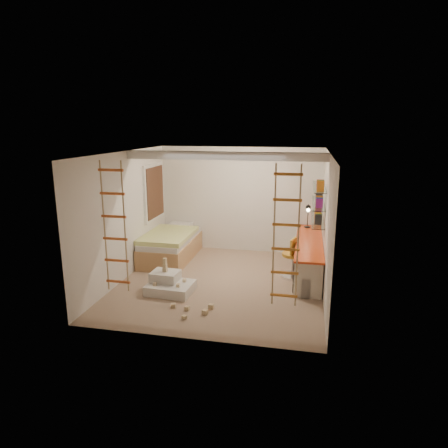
% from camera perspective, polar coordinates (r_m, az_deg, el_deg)
% --- Properties ---
extents(floor, '(4.50, 4.50, 0.00)m').
position_cam_1_polar(floor, '(8.18, -0.43, -8.34)').
color(floor, '#9E7E66').
rests_on(floor, ground).
extents(ceiling_beam, '(4.00, 0.18, 0.16)m').
position_cam_1_polar(ceiling_beam, '(7.89, -0.00, 9.71)').
color(ceiling_beam, white).
rests_on(ceiling_beam, ceiling).
extents(window_frame, '(0.06, 1.15, 1.35)m').
position_cam_1_polar(window_frame, '(9.72, -10.01, 4.52)').
color(window_frame, white).
rests_on(window_frame, wall_left).
extents(window_blind, '(0.02, 1.00, 1.20)m').
position_cam_1_polar(window_blind, '(9.70, -9.79, 4.51)').
color(window_blind, '#4C2D1E').
rests_on(window_blind, window_frame).
extents(rope_ladder_left, '(0.41, 0.04, 2.13)m').
position_cam_1_polar(rope_ladder_left, '(6.57, -15.36, -0.52)').
color(rope_ladder_left, '#C64B21').
rests_on(rope_ladder_left, ceiling).
extents(rope_ladder_right, '(0.41, 0.04, 2.13)m').
position_cam_1_polar(rope_ladder_right, '(5.87, 8.85, -1.87)').
color(rope_ladder_right, '#C37D21').
rests_on(rope_ladder_right, ceiling).
extents(waste_bin, '(0.30, 0.30, 0.37)m').
position_cam_1_polar(waste_bin, '(7.65, 11.62, -8.74)').
color(waste_bin, white).
rests_on(waste_bin, floor).
extents(desk, '(0.56, 2.80, 0.75)m').
position_cam_1_polar(desk, '(8.69, 11.96, -4.47)').
color(desk, '#EB4C1B').
rests_on(desk, floor).
extents(shelves, '(0.25, 1.80, 0.71)m').
position_cam_1_polar(shelves, '(8.68, 13.34, 2.92)').
color(shelves, white).
rests_on(shelves, wall_right).
extents(bed, '(1.02, 2.00, 0.69)m').
position_cam_1_polar(bed, '(9.57, -7.57, -3.04)').
color(bed, '#AD7F51').
rests_on(bed, floor).
extents(task_lamp, '(0.14, 0.36, 0.57)m').
position_cam_1_polar(task_lamp, '(9.43, 11.92, 1.59)').
color(task_lamp, black).
rests_on(task_lamp, desk).
extents(swivel_chair, '(0.62, 0.62, 0.85)m').
position_cam_1_polar(swivel_chair, '(8.47, 9.75, -5.49)').
color(swivel_chair, '#C08425').
rests_on(swivel_chair, floor).
extents(play_platform, '(0.88, 0.70, 0.37)m').
position_cam_1_polar(play_platform, '(7.77, -7.85, -8.56)').
color(play_platform, silver).
rests_on(play_platform, floor).
extents(toy_blocks, '(1.23, 1.17, 0.64)m').
position_cam_1_polar(toy_blocks, '(7.35, -6.53, -9.16)').
color(toy_blocks, '#CCB284').
rests_on(toy_blocks, floor).
extents(books, '(0.14, 0.70, 0.92)m').
position_cam_1_polar(books, '(8.67, 13.36, 3.37)').
color(books, '#262626').
rests_on(books, shelves).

